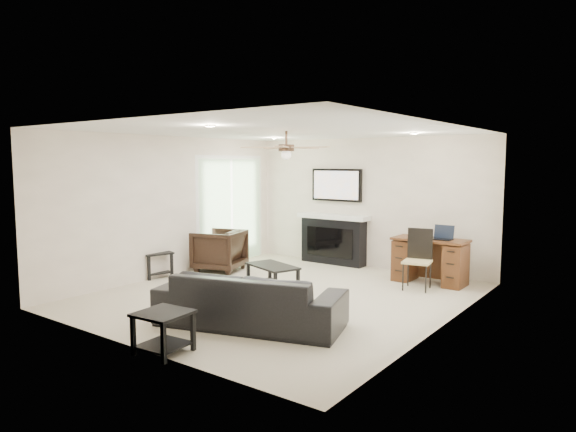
% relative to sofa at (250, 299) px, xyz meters
% --- Properties ---
extents(room_shell, '(5.50, 5.54, 2.52)m').
position_rel_sofa_xyz_m(room_shell, '(-0.37, 1.49, 1.35)').
color(room_shell, beige).
rests_on(room_shell, ground).
extents(sofa, '(2.48, 1.54, 0.68)m').
position_rel_sofa_xyz_m(sofa, '(0.00, 0.00, 0.00)').
color(sofa, black).
rests_on(sofa, ground).
extents(armchair, '(1.07, 1.05, 0.78)m').
position_rel_sofa_xyz_m(armchair, '(-2.60, 2.15, 0.05)').
color(armchair, black).
rests_on(armchair, ground).
extents(coffee_table, '(1.01, 0.77, 0.40)m').
position_rel_sofa_xyz_m(coffee_table, '(-0.90, 1.60, -0.14)').
color(coffee_table, black).
rests_on(coffee_table, ground).
extents(end_table_near, '(0.56, 0.56, 0.45)m').
position_rel_sofa_xyz_m(end_table_near, '(-0.15, -1.25, -0.11)').
color(end_table_near, black).
rests_on(end_table_near, ground).
extents(end_table_left, '(0.62, 0.62, 0.45)m').
position_rel_sofa_xyz_m(end_table_left, '(-3.15, 1.10, -0.11)').
color(end_table_left, black).
rests_on(end_table_left, ground).
extents(fireplace_unit, '(1.52, 0.34, 1.91)m').
position_rel_sofa_xyz_m(fireplace_unit, '(-1.23, 3.99, 0.62)').
color(fireplace_unit, black).
rests_on(fireplace_unit, ground).
extents(desk, '(1.22, 0.56, 0.76)m').
position_rel_sofa_xyz_m(desk, '(0.96, 3.53, 0.04)').
color(desk, '#412410').
rests_on(desk, ground).
extents(desk_chair, '(0.49, 0.51, 0.97)m').
position_rel_sofa_xyz_m(desk_chair, '(0.96, 2.98, 0.15)').
color(desk_chair, black).
rests_on(desk_chair, ground).
extents(laptop, '(0.33, 0.24, 0.23)m').
position_rel_sofa_xyz_m(laptop, '(1.16, 3.51, 0.54)').
color(laptop, black).
rests_on(laptop, desk).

